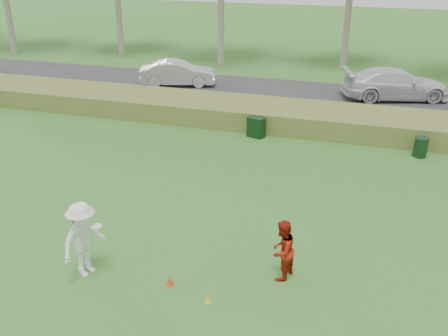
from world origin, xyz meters
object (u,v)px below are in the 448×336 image
(player_red, at_px, (282,250))
(player_white, at_px, (83,239))
(utility_cabinet, at_px, (256,127))
(trash_bin, at_px, (421,147))
(cone_orange, at_px, (170,281))
(cone_yellow, at_px, (208,299))
(car_mid, at_px, (178,73))
(car_right, at_px, (396,84))

(player_red, bearing_deg, player_white, -57.96)
(utility_cabinet, relative_size, trash_bin, 1.13)
(cone_orange, height_order, cone_yellow, cone_orange)
(utility_cabinet, bearing_deg, player_white, -79.77)
(player_white, relative_size, utility_cabinet, 2.27)
(player_white, bearing_deg, car_mid, 30.62)
(player_white, relative_size, trash_bin, 2.56)
(cone_yellow, xyz_separation_m, car_right, (4.20, 18.33, 0.75))
(utility_cabinet, relative_size, car_right, 0.16)
(player_red, relative_size, cone_orange, 7.76)
(car_mid, height_order, car_right, car_right)
(trash_bin, distance_m, car_mid, 14.61)
(cone_orange, relative_size, car_right, 0.04)
(player_white, height_order, utility_cabinet, player_white)
(utility_cabinet, xyz_separation_m, trash_bin, (6.59, -0.24, -0.05))
(player_white, xyz_separation_m, trash_bin, (8.38, 10.39, -0.60))
(trash_bin, bearing_deg, player_red, -111.97)
(cone_orange, bearing_deg, cone_yellow, -17.76)
(player_white, relative_size, car_right, 0.36)
(utility_cabinet, bearing_deg, car_mid, 152.81)
(player_white, height_order, car_right, player_white)
(cone_orange, distance_m, utility_cabinet, 10.48)
(player_red, relative_size, car_right, 0.29)
(cone_orange, relative_size, car_mid, 0.05)
(player_white, height_order, player_red, player_white)
(cone_yellow, bearing_deg, player_white, 176.73)
(car_mid, relative_size, car_right, 0.78)
(utility_cabinet, xyz_separation_m, car_mid, (-6.26, 6.70, 0.33))
(cone_yellow, distance_m, utility_cabinet, 10.92)
(player_white, xyz_separation_m, utility_cabinet, (1.78, 10.63, -0.55))
(utility_cabinet, bearing_deg, cone_yellow, -62.49)
(utility_cabinet, bearing_deg, car_right, 72.71)
(player_red, bearing_deg, car_right, -172.17)
(trash_bin, relative_size, car_mid, 0.18)
(cone_orange, bearing_deg, car_right, 73.59)
(car_mid, bearing_deg, trash_bin, -136.69)
(player_white, bearing_deg, utility_cabinet, 6.62)
(cone_orange, bearing_deg, car_mid, 111.13)
(player_red, height_order, cone_orange, player_red)
(utility_cabinet, height_order, trash_bin, utility_cabinet)
(player_white, xyz_separation_m, car_mid, (-4.47, 17.33, -0.23))
(trash_bin, height_order, car_mid, car_mid)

